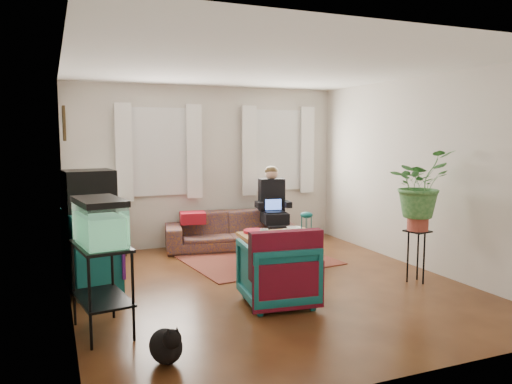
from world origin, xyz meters
name	(u,v)px	position (x,y,z in m)	size (l,w,h in m)	color
floor	(268,285)	(0.00, 0.00, 0.00)	(4.50, 5.00, 0.01)	#4F2B14
ceiling	(269,67)	(0.00, 0.00, 2.60)	(4.50, 5.00, 0.01)	white
wall_back	(208,166)	(0.00, 2.50, 1.30)	(4.50, 0.01, 2.60)	silver
wall_front	(408,207)	(0.00, -2.50, 1.30)	(4.50, 0.01, 2.60)	silver
wall_left	(66,186)	(-2.25, 0.00, 1.30)	(0.01, 5.00, 2.60)	silver
wall_right	(420,173)	(2.25, 0.00, 1.30)	(0.01, 5.00, 2.60)	silver
window_left	(159,152)	(-0.80, 2.48, 1.55)	(1.08, 0.04, 1.38)	white
window_right	(277,150)	(1.25, 2.48, 1.55)	(1.08, 0.04, 1.38)	white
curtains_left	(160,152)	(-0.80, 2.40, 1.55)	(1.36, 0.06, 1.50)	white
curtains_right	(279,150)	(1.25, 2.40, 1.55)	(1.36, 0.06, 1.50)	white
picture_frame	(65,124)	(-2.21, 0.85, 1.95)	(0.04, 0.32, 0.40)	#3D2616
area_rug	(258,260)	(0.34, 1.15, 0.01)	(2.00, 1.60, 0.01)	maroon
sofa	(229,224)	(0.21, 2.05, 0.39)	(2.01, 0.79, 0.78)	brown
seated_person	(273,210)	(0.92, 1.92, 0.60)	(0.50, 0.62, 1.20)	black
side_table	(107,236)	(-1.65, 2.29, 0.31)	(0.42, 0.42, 0.62)	#3F2417
table_lamp	(106,198)	(-1.65, 2.29, 0.88)	(0.32, 0.32, 0.56)	white
dresser	(91,250)	(-1.99, 0.72, 0.46)	(0.51, 1.02, 0.92)	#12616C
crt_tv	(89,190)	(-1.98, 0.83, 1.16)	(0.56, 0.51, 0.49)	black
aquarium_stand	(102,289)	(-2.00, -0.75, 0.41)	(0.41, 0.74, 0.83)	black
aquarium	(100,221)	(-2.00, -0.75, 1.05)	(0.37, 0.68, 0.44)	#7FD899
black_cat	(166,343)	(-1.60, -1.58, 0.17)	(0.26, 0.40, 0.34)	black
armchair	(277,269)	(-0.18, -0.64, 0.38)	(0.74, 0.69, 0.76)	navy
serape_throw	(287,262)	(-0.21, -0.93, 0.54)	(0.76, 0.18, 0.63)	#9E0A0A
coffee_table	(278,249)	(0.53, 0.87, 0.22)	(1.07, 0.58, 0.44)	brown
cup_a	(264,232)	(0.28, 0.78, 0.49)	(0.12, 0.12, 0.10)	white
cup_b	(286,232)	(0.57, 0.69, 0.49)	(0.10, 0.10, 0.09)	beige
bowl	(294,229)	(0.82, 0.95, 0.47)	(0.21, 0.21, 0.05)	white
snack_tray	(255,231)	(0.24, 1.03, 0.46)	(0.33, 0.33, 0.04)	#B21414
birdcage	(306,222)	(0.89, 0.70, 0.60)	(0.18, 0.18, 0.31)	#115B6B
plant_stand	(416,256)	(1.75, -0.57, 0.33)	(0.27, 0.27, 0.65)	black
potted_plant	(419,194)	(1.75, -0.57, 1.10)	(0.74, 0.64, 0.82)	#599947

